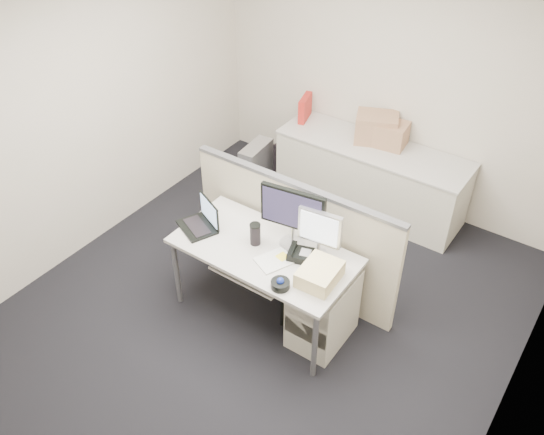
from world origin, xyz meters
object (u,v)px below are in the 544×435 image
Objects in this scene: laptop at (196,216)px; desk_phone at (301,255)px; monitor_main at (293,218)px; desk at (264,255)px.

laptop is 1.67× the size of desk_phone.
monitor_main is 2.70× the size of desk_phone.
desk_phone is at bearing 35.47° from laptop.
monitor_main reaches higher than desk_phone.
monitor_main is 1.62× the size of laptop.
desk_phone is at bearing 14.93° from desk.
desk is 0.66m from laptop.
monitor_main is at bearing 44.40° from laptop.
desk is at bearing 33.64° from laptop.
desk is 0.33m from desk_phone.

